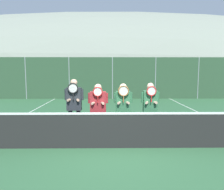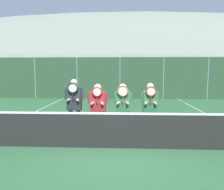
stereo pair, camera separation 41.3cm
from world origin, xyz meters
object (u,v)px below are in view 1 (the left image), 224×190
object	(u,v)px
player_center_right	(123,105)
car_left_of_center	(101,84)
player_leftmost	(74,103)
player_center_left	(98,106)
player_rightmost	(150,106)
car_center	(160,84)
car_far_left	(43,84)

from	to	relation	value
player_center_right	car_left_of_center	world-z (taller)	car_left_of_center
player_leftmost	player_center_left	bearing A→B (deg)	-1.28
player_center_right	player_center_left	bearing A→B (deg)	-177.78
player_rightmost	car_left_of_center	size ratio (longest dim) A/B	0.38
car_center	player_leftmost	bearing A→B (deg)	-114.30
car_left_of_center	car_center	xyz separation A→B (m)	(5.24, -0.05, 0.03)
player_leftmost	car_center	bearing A→B (deg)	65.70
player_center_left	car_left_of_center	size ratio (longest dim) A/B	0.37
player_center_left	car_center	xyz separation A→B (m)	(4.82, 12.35, -0.11)
player_center_right	car_far_left	size ratio (longest dim) A/B	0.41
player_leftmost	car_far_left	bearing A→B (deg)	110.74
player_rightmost	car_far_left	xyz separation A→B (m)	(-7.04, 12.42, -0.10)
player_rightmost	player_leftmost	bearing A→B (deg)	178.50
player_leftmost	car_left_of_center	bearing A→B (deg)	88.47
player_rightmost	car_left_of_center	bearing A→B (deg)	99.26
player_center_right	car_center	xyz separation A→B (m)	(4.04, 12.32, -0.12)
player_center_right	player_rightmost	bearing A→B (deg)	-5.16
player_leftmost	player_center_right	xyz separation A→B (m)	(1.52, 0.01, -0.07)
player_center_left	player_center_right	distance (m)	0.78
player_leftmost	player_center_left	size ratio (longest dim) A/B	1.09
player_center_left	car_far_left	world-z (taller)	car_far_left
player_rightmost	car_left_of_center	xyz separation A→B (m)	(-2.03, 12.45, -0.14)
player_center_left	car_far_left	distance (m)	13.52
player_leftmost	car_far_left	size ratio (longest dim) A/B	0.44
player_leftmost	player_rightmost	bearing A→B (deg)	-1.50
player_center_left	car_left_of_center	xyz separation A→B (m)	(-0.41, 12.40, -0.15)
player_center_left	car_center	world-z (taller)	car_center
player_center_left	car_far_left	xyz separation A→B (m)	(-5.43, 12.38, -0.10)
car_far_left	car_center	xyz separation A→B (m)	(10.25, -0.03, -0.01)
player_center_right	player_rightmost	xyz separation A→B (m)	(0.83, -0.08, -0.01)
player_center_left	player_rightmost	xyz separation A→B (m)	(1.61, -0.05, -0.00)
player_leftmost	car_center	size ratio (longest dim) A/B	0.40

